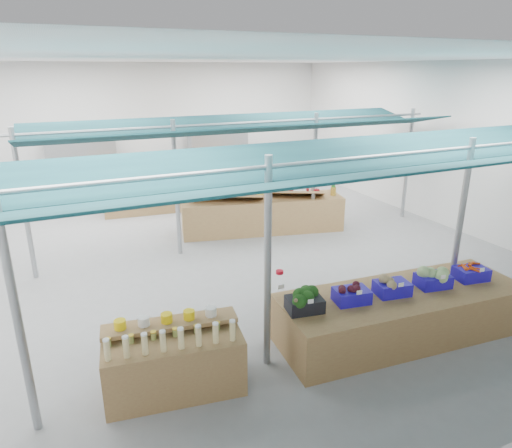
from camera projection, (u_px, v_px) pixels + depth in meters
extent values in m
plane|color=gray|center=(229.00, 254.00, 10.39)|extent=(13.00, 13.00, 0.00)
plane|color=silver|center=(225.00, 58.00, 9.03)|extent=(13.00, 13.00, 0.00)
plane|color=silver|center=(156.00, 128.00, 15.29)|extent=(12.00, 0.00, 12.00)
plane|color=silver|center=(438.00, 144.00, 12.10)|extent=(0.00, 13.00, 13.00)
cylinder|color=gray|center=(17.00, 315.00, 4.88)|extent=(0.10, 0.10, 3.00)
cylinder|color=gray|center=(24.00, 206.00, 8.75)|extent=(0.10, 0.10, 3.00)
cylinder|color=gray|center=(268.00, 267.00, 6.08)|extent=(0.10, 0.10, 3.00)
cylinder|color=gray|center=(177.00, 190.00, 9.94)|extent=(0.10, 0.10, 3.00)
cylinder|color=gray|center=(459.00, 230.00, 7.47)|extent=(0.10, 0.10, 3.00)
cylinder|color=gray|center=(314.00, 175.00, 11.33)|extent=(0.10, 0.10, 3.00)
cylinder|color=gray|center=(407.00, 165.00, 12.52)|extent=(0.10, 0.10, 3.00)
cylinder|color=gray|center=(381.00, 156.00, 6.33)|extent=(10.00, 0.06, 0.06)
cylinder|color=gray|center=(249.00, 123.00, 10.20)|extent=(10.00, 0.06, 0.06)
cube|color=#0B2830|center=(414.00, 170.00, 5.80)|extent=(9.50, 1.28, 0.30)
cube|color=#0B2830|center=(353.00, 154.00, 6.91)|extent=(9.50, 1.28, 0.30)
cube|color=#0B2830|center=(262.00, 129.00, 9.66)|extent=(9.50, 1.28, 0.30)
cube|color=#0B2830|center=(238.00, 123.00, 10.78)|extent=(9.50, 1.28, 0.30)
cube|color=#B23F33|center=(83.00, 170.00, 14.23)|extent=(2.00, 0.50, 2.00)
cube|color=#B23F33|center=(218.00, 159.00, 16.02)|extent=(2.00, 0.50, 2.00)
cube|color=brown|center=(174.00, 364.00, 5.88)|extent=(1.84, 1.03, 0.78)
cube|color=#997247|center=(170.00, 323.00, 5.95)|extent=(1.78, 0.60, 0.06)
cube|color=brown|center=(401.00, 313.00, 7.12)|extent=(4.00, 1.62, 0.76)
cube|color=brown|center=(262.00, 214.00, 11.74)|extent=(4.21, 1.91, 0.88)
cube|color=brown|center=(198.00, 190.00, 13.87)|extent=(5.62, 1.71, 1.00)
cube|color=#1C10B1|center=(458.00, 296.00, 7.88)|extent=(0.55, 0.47, 0.56)
imported|color=#15478E|center=(204.00, 195.00, 12.08)|extent=(0.67, 0.52, 1.64)
imported|color=#B21529|center=(265.00, 188.00, 12.80)|extent=(0.92, 0.79, 1.64)
cube|color=black|center=(305.00, 304.00, 6.42)|extent=(0.55, 0.43, 0.20)
cube|color=white|center=(311.00, 301.00, 6.16)|extent=(0.08, 0.02, 0.06)
cube|color=#1C10B1|center=(351.00, 296.00, 6.66)|extent=(0.55, 0.43, 0.20)
cube|color=white|center=(359.00, 293.00, 6.41)|extent=(0.08, 0.02, 0.06)
cube|color=#1C10B1|center=(392.00, 288.00, 6.89)|extent=(0.55, 0.43, 0.20)
cube|color=white|center=(401.00, 285.00, 6.64)|extent=(0.08, 0.02, 0.06)
cube|color=#1C10B1|center=(433.00, 280.00, 7.14)|extent=(0.55, 0.43, 0.20)
cube|color=white|center=(443.00, 277.00, 6.88)|extent=(0.08, 0.02, 0.06)
cube|color=#1C10B1|center=(471.00, 273.00, 7.38)|extent=(0.55, 0.43, 0.20)
cube|color=white|center=(482.00, 270.00, 7.13)|extent=(0.08, 0.02, 0.06)
sphere|color=brown|center=(298.00, 302.00, 6.20)|extent=(0.09, 0.09, 0.09)
sphere|color=brown|center=(296.00, 300.00, 6.15)|extent=(0.06, 0.06, 0.06)
cylinder|color=#B10B1C|center=(280.00, 272.00, 6.86)|extent=(0.12, 0.12, 0.05)
cube|color=white|center=(281.00, 287.00, 6.88)|extent=(0.10, 0.01, 0.07)
cube|color=#997247|center=(225.00, 196.00, 11.28)|extent=(2.00, 1.47, 0.26)
cube|color=#997247|center=(295.00, 193.00, 11.62)|extent=(1.65, 1.29, 0.26)
cylinder|color=#8C6019|center=(333.00, 191.00, 11.81)|extent=(0.14, 0.14, 0.22)
cone|color=#26661E|center=(334.00, 184.00, 11.75)|extent=(0.12, 0.12, 0.18)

